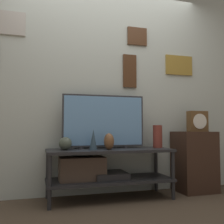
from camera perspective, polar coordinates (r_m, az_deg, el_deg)
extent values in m
plane|color=#4C3D2D|center=(2.75, 1.22, -19.87)|extent=(12.00, 12.00, 0.00)
cube|color=beige|center=(3.24, -1.85, 6.70)|extent=(6.40, 0.06, 2.70)
cube|color=#B7B2A8|center=(3.29, -21.96, 17.60)|extent=(0.40, 0.02, 0.27)
cube|color=#BCB299|center=(3.28, -21.98, 17.64)|extent=(0.37, 0.01, 0.23)
cube|color=#4C2D19|center=(3.33, 3.87, 8.88)|extent=(0.17, 0.02, 0.41)
cube|color=slate|center=(3.32, 3.91, 8.90)|extent=(0.14, 0.01, 0.38)
cube|color=#4C2D19|center=(3.49, 5.50, 16.07)|extent=(0.26, 0.02, 0.23)
cube|color=white|center=(3.48, 5.54, 16.11)|extent=(0.22, 0.01, 0.19)
cube|color=olive|center=(3.65, 14.38, 9.82)|extent=(0.38, 0.02, 0.26)
cube|color=white|center=(3.64, 14.43, 9.84)|extent=(0.35, 0.01, 0.22)
cube|color=#232326|center=(2.92, -0.46, -8.37)|extent=(1.37, 0.49, 0.03)
cube|color=#232326|center=(2.97, -0.46, -14.57)|extent=(1.37, 0.49, 0.03)
cylinder|color=#232326|center=(2.64, -13.44, -14.41)|extent=(0.04, 0.04, 0.54)
cylinder|color=#232326|center=(3.01, 13.15, -13.06)|extent=(0.04, 0.04, 0.54)
cylinder|color=#232326|center=(3.06, -13.82, -12.88)|extent=(0.04, 0.04, 0.54)
cylinder|color=#232326|center=(3.38, 9.55, -12.03)|extent=(0.04, 0.04, 0.54)
cube|color=black|center=(2.96, -0.46, -13.62)|extent=(0.36, 0.34, 0.07)
cube|color=#47382D|center=(2.88, -6.53, -12.11)|extent=(0.48, 0.27, 0.24)
cylinder|color=#333338|center=(2.96, -6.74, -7.79)|extent=(0.05, 0.05, 0.02)
cylinder|color=#333338|center=(3.09, 2.96, -7.63)|extent=(0.05, 0.05, 0.02)
cube|color=#333338|center=(3.01, -1.78, -1.92)|extent=(0.95, 0.04, 0.59)
cube|color=#6B9ED1|center=(2.99, -1.70, -1.91)|extent=(0.91, 0.01, 0.56)
ellipsoid|color=brown|center=(2.84, -0.67, -6.41)|extent=(0.11, 0.13, 0.18)
cone|color=#2D4251|center=(2.81, -4.09, -6.02)|extent=(0.08, 0.08, 0.22)
cylinder|color=brown|center=(3.18, 9.89, -5.25)|extent=(0.11, 0.11, 0.27)
sphere|color=#4C5647|center=(2.82, -10.11, -6.79)|extent=(0.14, 0.14, 0.14)
cube|color=#382319|center=(3.44, 17.47, -10.20)|extent=(0.45, 0.39, 0.73)
cube|color=brown|center=(3.43, 18.09, -1.96)|extent=(0.25, 0.10, 0.25)
cylinder|color=white|center=(3.38, 18.60, -1.93)|extent=(0.19, 0.01, 0.19)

